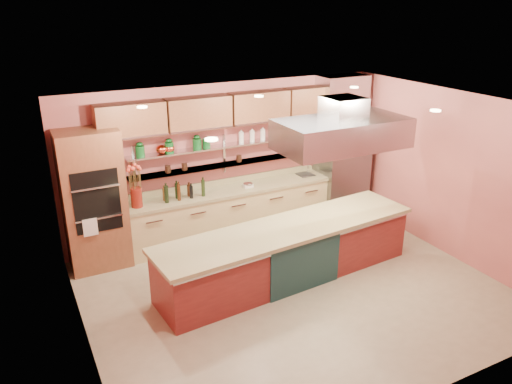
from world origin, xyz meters
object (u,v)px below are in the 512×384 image
copper_kettle (161,149)px  green_canister (206,143)px  kitchen_scale (248,184)px  refrigerator (341,165)px  flower_vase (136,197)px  island (288,252)px

copper_kettle → green_canister: 0.81m
kitchen_scale → copper_kettle: copper_kettle is taller
refrigerator → flower_vase: size_ratio=6.32×
island → kitchen_scale: 1.83m
flower_vase → green_canister: size_ratio=2.08×
flower_vase → kitchen_scale: flower_vase is taller
island → kitchen_scale: (0.16, 1.74, 0.54)m
kitchen_scale → copper_kettle: bearing=159.3°
kitchen_scale → copper_kettle: 1.73m
refrigerator → green_canister: size_ratio=13.16×
flower_vase → green_canister: green_canister is taller
island → green_canister: (-0.53, 1.96, 1.35)m
island → flower_vase: 2.65m
flower_vase → green_canister: (1.35, 0.22, 0.70)m
refrigerator → copper_kettle: bearing=176.3°
kitchen_scale → refrigerator: bearing=-12.7°
refrigerator → copper_kettle: (-3.59, 0.23, 0.74)m
copper_kettle → kitchen_scale: bearing=-8.3°
island → copper_kettle: size_ratio=22.63×
flower_vase → copper_kettle: 0.91m
copper_kettle → green_canister: size_ratio=1.17×
island → green_canister: size_ratio=26.45×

